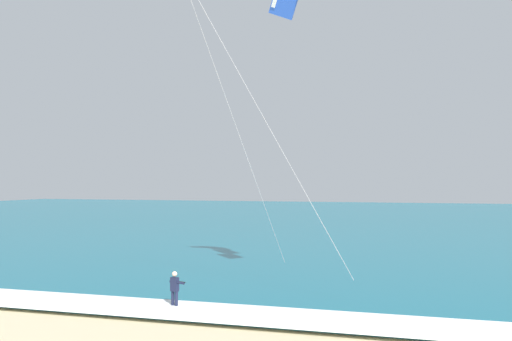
{
  "coord_description": "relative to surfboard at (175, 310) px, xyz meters",
  "views": [
    {
      "loc": [
        6.85,
        -6.2,
        5.56
      ],
      "look_at": [
        -0.39,
        18.23,
        6.02
      ],
      "focal_mm": 39.41,
      "sensor_mm": 36.0,
      "label": 1
    }
  ],
  "objects": [
    {
      "name": "sea",
      "position": [
        3.3,
        58.41,
        0.07
      ],
      "size": [
        200.0,
        120.0,
        0.2
      ],
      "primitive_type": "cube",
      "color": "#146075",
      "rests_on": "ground"
    },
    {
      "name": "surf_foam",
      "position": [
        3.3,
        -0.59,
        0.19
      ],
      "size": [
        200.0,
        3.19,
        0.04
      ],
      "primitive_type": "cube",
      "color": "white",
      "rests_on": "sea"
    },
    {
      "name": "surfboard",
      "position": [
        0.0,
        0.0,
        0.0
      ],
      "size": [
        0.81,
        1.47,
        0.09
      ],
      "color": "#239EC6",
      "rests_on": "ground"
    },
    {
      "name": "kitesurfer",
      "position": [
        0.0,
        0.02,
        0.91
      ],
      "size": [
        0.62,
        0.61,
        1.69
      ],
      "color": "#191E38",
      "rests_on": "ground"
    }
  ]
}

